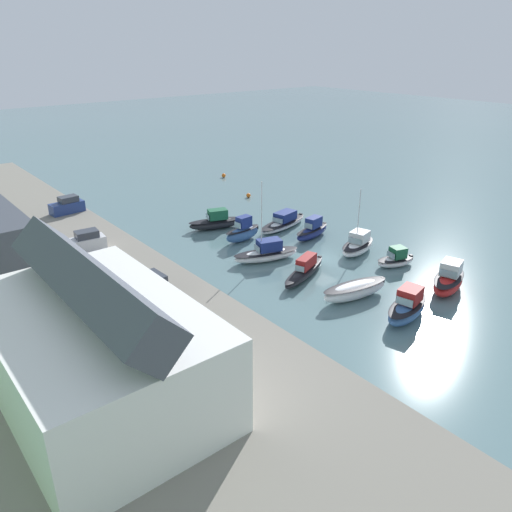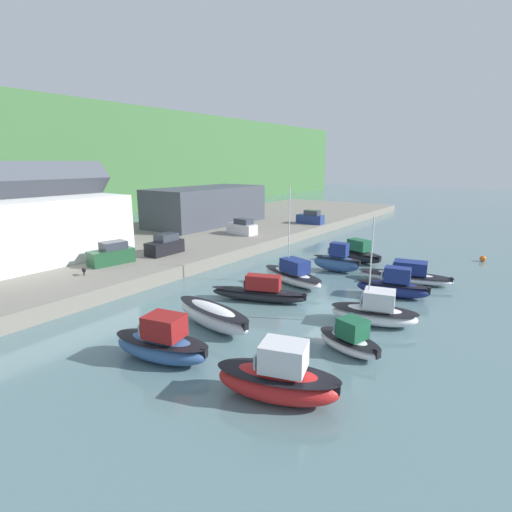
{
  "view_description": "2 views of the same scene",
  "coord_description": "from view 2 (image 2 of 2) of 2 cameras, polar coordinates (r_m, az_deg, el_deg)",
  "views": [
    {
      "loc": [
        -33.84,
        37.13,
        21.88
      ],
      "look_at": [
        1.45,
        8.38,
        2.18
      ],
      "focal_mm": 35.0,
      "sensor_mm": 36.0,
      "label": 1
    },
    {
      "loc": [
        -26.8,
        -12.71,
        11.0
      ],
      "look_at": [
        3.06,
        8.72,
        2.24
      ],
      "focal_mm": 28.0,
      "sensor_mm": 36.0,
      "label": 2
    }
  ],
  "objects": [
    {
      "name": "quay_promenade",
      "position": [
        49.58,
        -20.3,
        0.5
      ],
      "size": [
        130.1,
        26.43,
        1.28
      ],
      "color": "gray",
      "rests_on": "ground_plane"
    },
    {
      "name": "moored_boat_1",
      "position": [
        27.35,
        -6.22,
        -8.48
      ],
      "size": [
        3.19,
        7.25,
        1.6
      ],
      "rotation": [
        0.0,
        0.0,
        -0.18
      ],
      "color": "white",
      "rests_on": "ground_plane"
    },
    {
      "name": "harbor_clubhouse",
      "position": [
        45.78,
        -29.71,
        3.86
      ],
      "size": [
        17.12,
        10.78,
        9.73
      ],
      "color": "white",
      "rests_on": "quay_promenade"
    },
    {
      "name": "moored_boat_6",
      "position": [
        19.54,
        3.2,
        -17.09
      ],
      "size": [
        3.99,
        6.41,
        2.92
      ],
      "rotation": [
        0.0,
        0.0,
        0.3
      ],
      "color": "red",
      "rests_on": "ground_plane"
    },
    {
      "name": "moored_boat_0",
      "position": [
        23.5,
        -13.3,
        -12.12
      ],
      "size": [
        3.5,
        6.35,
        2.75
      ],
      "rotation": [
        0.0,
        0.0,
        0.22
      ],
      "color": "#33568E",
      "rests_on": "ground_plane"
    },
    {
      "name": "dog_on_quay",
      "position": [
        37.83,
        -23.39,
        -1.88
      ],
      "size": [
        0.54,
        0.88,
        0.68
      ],
      "rotation": [
        0.0,
        0.0,
        2.81
      ],
      "color": "black",
      "rests_on": "quay_promenade"
    },
    {
      "name": "parked_car_3",
      "position": [
        43.8,
        -12.86,
        1.48
      ],
      "size": [
        4.26,
        1.95,
        2.16
      ],
      "rotation": [
        0.0,
        0.0,
        1.61
      ],
      "color": "black",
      "rests_on": "quay_promenade"
    },
    {
      "name": "moored_boat_4",
      "position": [
        41.33,
        11.47,
        -0.7
      ],
      "size": [
        1.92,
        5.03,
        3.0
      ],
      "rotation": [
        0.0,
        0.0,
        0.07
      ],
      "color": "#33568E",
      "rests_on": "ground_plane"
    },
    {
      "name": "moored_boat_8",
      "position": [
        28.92,
        16.61,
        -7.63
      ],
      "size": [
        3.78,
        6.27,
        7.45
      ],
      "rotation": [
        0.0,
        0.0,
        0.25
      ],
      "color": "white",
      "rests_on": "ground_plane"
    },
    {
      "name": "moored_boat_9",
      "position": [
        34.97,
        19.05,
        -4.09
      ],
      "size": [
        2.75,
        6.12,
        2.55
      ],
      "rotation": [
        0.0,
        0.0,
        0.19
      ],
      "color": "navy",
      "rests_on": "ground_plane"
    },
    {
      "name": "moored_boat_7",
      "position": [
        24.61,
        13.24,
        -11.61
      ],
      "size": [
        3.08,
        4.63,
        2.1
      ],
      "rotation": [
        0.0,
        0.0,
        -0.3
      ],
      "color": "white",
      "rests_on": "ground_plane"
    },
    {
      "name": "moored_boat_2",
      "position": [
        32.13,
        0.52,
        -5.16
      ],
      "size": [
        4.15,
        8.02,
        2.17
      ],
      "rotation": [
        0.0,
        0.0,
        0.35
      ],
      "color": "black",
      "rests_on": "ground_plane"
    },
    {
      "name": "ground_plane",
      "position": [
        31.64,
        9.72,
        -7.14
      ],
      "size": [
        320.0,
        320.0,
        0.0
      ],
      "primitive_type": "plane",
      "color": "slate"
    },
    {
      "name": "moored_boat_3",
      "position": [
        36.74,
        5.24,
        -2.67
      ],
      "size": [
        4.34,
        7.65,
        8.81
      ],
      "rotation": [
        0.0,
        0.0,
        -0.31
      ],
      "color": "white",
      "rests_on": "ground_plane"
    },
    {
      "name": "mooring_buoy_0",
      "position": [
        51.58,
        29.67,
        -0.32
      ],
      "size": [
        0.66,
        0.66,
        0.66
      ],
      "color": "orange",
      "rests_on": "ground_plane"
    },
    {
      "name": "moored_boat_10",
      "position": [
        39.57,
        20.63,
        -2.54
      ],
      "size": [
        3.97,
        8.69,
        2.04
      ],
      "rotation": [
        0.0,
        0.0,
        0.2
      ],
      "color": "white",
      "rests_on": "ground_plane"
    },
    {
      "name": "moored_boat_5",
      "position": [
        46.31,
        14.18,
        0.4
      ],
      "size": [
        4.14,
        7.11,
        2.49
      ],
      "rotation": [
        0.0,
        0.0,
        -0.34
      ],
      "color": "black",
      "rests_on": "ground_plane"
    },
    {
      "name": "yacht_club_building",
      "position": [
        63.8,
        -7.05,
        7.14
      ],
      "size": [
        19.55,
        8.82,
        5.73
      ],
      "color": "#3D424C",
      "rests_on": "quay_promenade"
    },
    {
      "name": "parked_car_1",
      "position": [
        64.35,
        7.8,
        5.42
      ],
      "size": [
        2.09,
        4.31,
        2.16
      ],
      "rotation": [
        0.0,
        0.0,
        0.07
      ],
      "color": "navy",
      "rests_on": "quay_promenade"
    },
    {
      "name": "parked_car_0",
      "position": [
        54.47,
        -1.98,
        4.1
      ],
      "size": [
        2.21,
        4.36,
        2.16
      ],
      "rotation": [
        0.0,
        0.0,
        -0.1
      ],
      "color": "silver",
      "rests_on": "quay_promenade"
    },
    {
      "name": "parked_car_2",
      "position": [
        41.03,
        -19.92,
        0.21
      ],
      "size": [
        4.4,
        2.35,
        2.16
      ],
      "rotation": [
        0.0,
        0.0,
        1.44
      ],
      "color": "#1E4C2D",
      "rests_on": "quay_promenade"
    }
  ]
}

